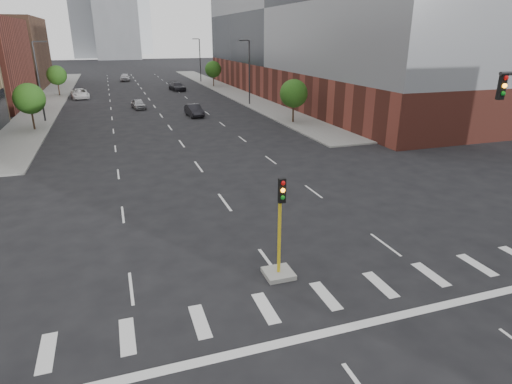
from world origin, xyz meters
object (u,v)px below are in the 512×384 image
car_distant (125,77)px  car_deep_right (177,86)px  car_near_left (138,104)px  car_far_left (80,94)px  median_traffic_signal (279,256)px  car_mid_right (194,110)px

car_distant → car_deep_right: bearing=-64.1°
car_near_left → car_distant: size_ratio=0.79×
car_far_left → car_deep_right: (16.59, 5.51, -0.00)m
median_traffic_signal → car_far_left: size_ratio=0.80×
car_distant → car_near_left: bearing=-85.0°
car_far_left → car_distant: car_distant is taller
median_traffic_signal → car_deep_right: (6.09, 66.93, -0.21)m
median_traffic_signal → car_mid_right: bearing=84.3°
car_near_left → car_far_left: car_far_left is taller
car_near_left → car_mid_right: car_mid_right is taller
car_mid_right → car_distant: bearing=93.1°
median_traffic_signal → car_mid_right: size_ratio=0.99×
car_near_left → car_far_left: size_ratio=0.72×
car_near_left → car_mid_right: size_ratio=0.89×
car_far_left → car_deep_right: 17.48m
median_traffic_signal → car_deep_right: 67.21m
car_deep_right → median_traffic_signal: bearing=-103.7°
median_traffic_signal → car_mid_right: median_traffic_signal is taller
median_traffic_signal → car_near_left: 47.71m
median_traffic_signal → car_distant: size_ratio=0.87×
car_near_left → car_distant: 41.13m
car_near_left → car_deep_right: (8.39, 19.28, 0.09)m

